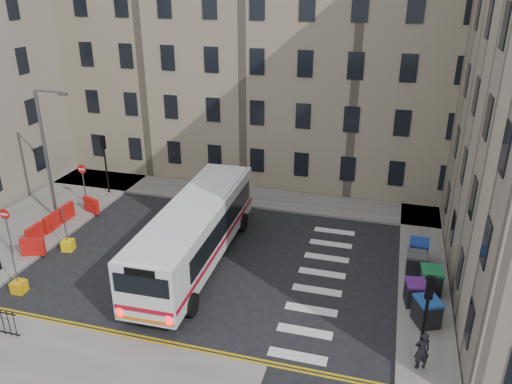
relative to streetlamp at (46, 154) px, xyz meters
The scene contains 20 objects.
ground 13.85m from the streetlamp, ahead, with size 120.00×120.00×0.00m, color black.
pavement_north 10.52m from the streetlamp, 43.32° to the left, with size 36.00×3.20×0.15m, color slate.
pavement_east 22.50m from the streetlamp, ahead, with size 2.40×26.00×0.15m, color slate.
pavement_west 4.49m from the streetlamp, 135.00° to the right, with size 6.00×22.00×0.15m, color slate.
terrace_north 15.38m from the streetlamp, 66.04° to the left, with size 38.30×10.80×17.20m.
traffic_light_east 22.91m from the streetlamp, 19.15° to the right, with size 0.28×0.22×4.10m.
traffic_light_nw 4.84m from the streetlamp, 77.47° to the left, with size 0.28×0.22×4.10m.
streetlamp is the anchor object (origin of this frame).
no_entry_north 3.41m from the streetlamp, 78.69° to the left, with size 0.60×0.08×3.00m.
no_entry_south 5.06m from the streetlamp, 83.66° to the right, with size 0.60×0.08×3.00m.
roadworks_barriers 4.15m from the streetlamp, 52.28° to the right, with size 1.66×6.26×1.00m.
bus 10.93m from the streetlamp, 12.77° to the right, with size 3.35×12.41×3.34m.
wheelie_bin_a 22.73m from the streetlamp, 11.82° to the right, with size 1.35×1.42×1.23m.
wheelie_bin_b 22.04m from the streetlamp, ahead, with size 1.04×1.16×1.14m.
wheelie_bin_c 22.59m from the streetlamp, ahead, with size 1.07×1.20×1.26m.
wheelie_bin_d 21.87m from the streetlamp, ahead, with size 0.95×1.09×1.19m.
wheelie_bin_e 21.99m from the streetlamp, ahead, with size 1.04×1.18×1.23m.
pedestrian 23.18m from the streetlamp, 19.06° to the right, with size 0.61×0.40×1.67m, color black.
bollard_yellow 5.90m from the streetlamp, 45.81° to the right, with size 0.60×0.60×0.60m, color yellow.
bollard_chevron 8.89m from the streetlamp, 66.33° to the right, with size 0.60×0.60×0.60m, color orange.
Camera 1 is at (6.71, -21.65, 13.95)m, focal length 35.00 mm.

